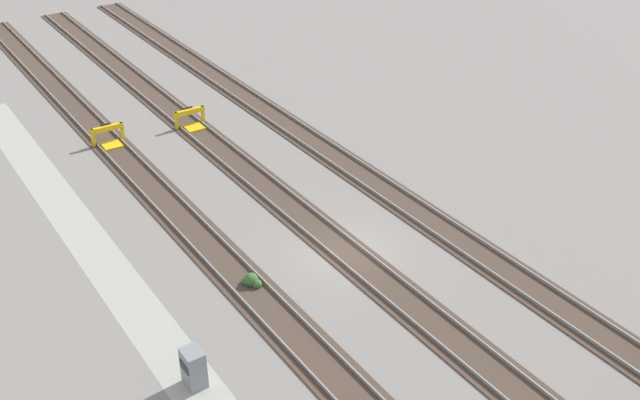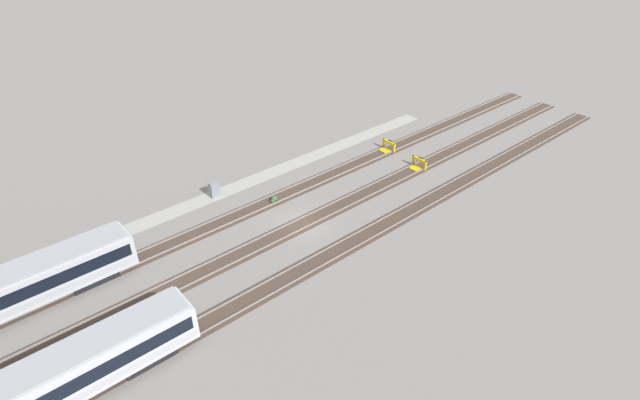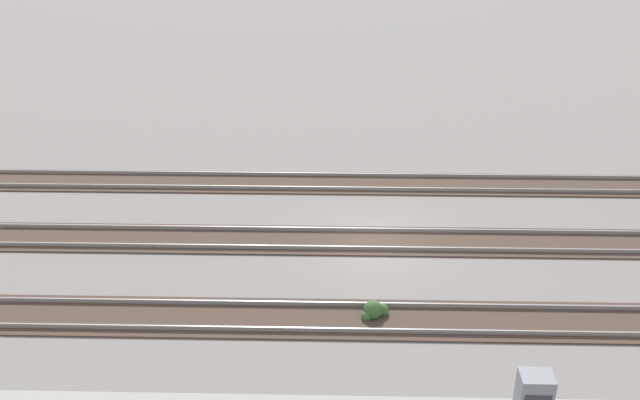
{
  "view_description": "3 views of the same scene",
  "coord_description": "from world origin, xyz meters",
  "px_view_note": "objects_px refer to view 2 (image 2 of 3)",
  "views": [
    {
      "loc": [
        23.29,
        -17.21,
        20.21
      ],
      "look_at": [
        -2.17,
        0.0,
        1.8
      ],
      "focal_mm": 42.0,
      "sensor_mm": 36.0,
      "label": 1
    },
    {
      "loc": [
        23.41,
        30.13,
        27.68
      ],
      "look_at": [
        -2.17,
        0.0,
        1.8
      ],
      "focal_mm": 28.0,
      "sensor_mm": 36.0,
      "label": 2
    },
    {
      "loc": [
        -1.58,
        -25.22,
        14.7
      ],
      "look_at": [
        -2.17,
        0.0,
        1.8
      ],
      "focal_mm": 42.0,
      "sensor_mm": 36.0,
      "label": 3
    }
  ],
  "objects_px": {
    "subway_car_front_row_centre": "(10,291)",
    "weed_clump": "(274,199)",
    "electrical_cabinet": "(214,189)",
    "bumper_stop_near_inner_track": "(418,164)",
    "bumper_stop_nearest_track": "(387,147)",
    "subway_car_front_row_leftmost": "(53,382)"
  },
  "relations": [
    {
      "from": "subway_car_front_row_leftmost",
      "to": "weed_clump",
      "type": "distance_m",
      "value": 25.71
    },
    {
      "from": "bumper_stop_nearest_track",
      "to": "weed_clump",
      "type": "bearing_deg",
      "value": 0.75
    },
    {
      "from": "bumper_stop_near_inner_track",
      "to": "electrical_cabinet",
      "type": "height_order",
      "value": "electrical_cabinet"
    },
    {
      "from": "bumper_stop_nearest_track",
      "to": "electrical_cabinet",
      "type": "height_order",
      "value": "electrical_cabinet"
    },
    {
      "from": "bumper_stop_nearest_track",
      "to": "weed_clump",
      "type": "height_order",
      "value": "bumper_stop_nearest_track"
    },
    {
      "from": "bumper_stop_near_inner_track",
      "to": "electrical_cabinet",
      "type": "xyz_separation_m",
      "value": [
        20.3,
        -9.65,
        0.29
      ]
    },
    {
      "from": "subway_car_front_row_centre",
      "to": "weed_clump",
      "type": "relative_size",
      "value": 19.57
    },
    {
      "from": "bumper_stop_nearest_track",
      "to": "bumper_stop_near_inner_track",
      "type": "height_order",
      "value": "same"
    },
    {
      "from": "subway_car_front_row_centre",
      "to": "electrical_cabinet",
      "type": "relative_size",
      "value": 11.25
    },
    {
      "from": "subway_car_front_row_centre",
      "to": "electrical_cabinet",
      "type": "height_order",
      "value": "subway_car_front_row_centre"
    },
    {
      "from": "subway_car_front_row_centre",
      "to": "bumper_stop_nearest_track",
      "type": "relative_size",
      "value": 8.97
    },
    {
      "from": "subway_car_front_row_centre",
      "to": "bumper_stop_near_inner_track",
      "type": "xyz_separation_m",
      "value": [
        -39.83,
        5.12,
        -1.53
      ]
    },
    {
      "from": "subway_car_front_row_centre",
      "to": "weed_clump",
      "type": "bearing_deg",
      "value": 179.52
    },
    {
      "from": "subway_car_front_row_centre",
      "to": "electrical_cabinet",
      "type": "distance_m",
      "value": 20.09
    },
    {
      "from": "subway_car_front_row_leftmost",
      "to": "bumper_stop_nearest_track",
      "type": "height_order",
      "value": "subway_car_front_row_leftmost"
    },
    {
      "from": "subway_car_front_row_centre",
      "to": "bumper_stop_nearest_track",
      "type": "height_order",
      "value": "subway_car_front_row_centre"
    },
    {
      "from": "bumper_stop_near_inner_track",
      "to": "weed_clump",
      "type": "bearing_deg",
      "value": -16.85
    },
    {
      "from": "bumper_stop_near_inner_track",
      "to": "subway_car_front_row_centre",
      "type": "bearing_deg",
      "value": -7.32
    },
    {
      "from": "subway_car_front_row_leftmost",
      "to": "electrical_cabinet",
      "type": "bearing_deg",
      "value": -142.85
    },
    {
      "from": "subway_car_front_row_leftmost",
      "to": "subway_car_front_row_centre",
      "type": "xyz_separation_m",
      "value": [
        0.0,
        -10.27,
        0.0
      ]
    },
    {
      "from": "bumper_stop_nearest_track",
      "to": "electrical_cabinet",
      "type": "xyz_separation_m",
      "value": [
        20.84,
        -4.51,
        0.29
      ]
    },
    {
      "from": "bumper_stop_near_inner_track",
      "to": "electrical_cabinet",
      "type": "distance_m",
      "value": 22.47
    }
  ]
}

